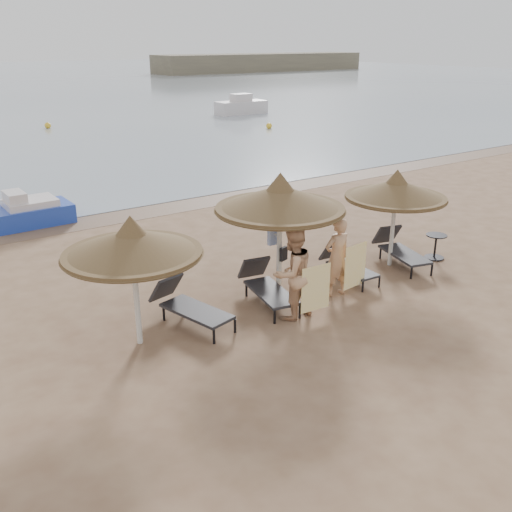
{
  "coord_description": "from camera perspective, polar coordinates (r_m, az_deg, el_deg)",
  "views": [
    {
      "loc": [
        -6.82,
        -8.24,
        5.56
      ],
      "look_at": [
        -0.35,
        1.2,
        1.18
      ],
      "focal_mm": 40.0,
      "sensor_mm": 36.0,
      "label": 1
    }
  ],
  "objects": [
    {
      "name": "wet_sand_strip",
      "position": [
        19.71,
        -12.79,
        4.05
      ],
      "size": [
        200.0,
        1.6,
        0.01
      ],
      "primitive_type": "cube",
      "color": "brown",
      "rests_on": "ground"
    },
    {
      "name": "bag_patterned",
      "position": [
        12.87,
        1.88,
        2.1
      ],
      "size": [
        0.34,
        0.11,
        0.43
      ],
      "rotation": [
        0.0,
        0.0,
        -0.0
      ],
      "color": "white",
      "rests_on": "ground"
    },
    {
      "name": "lounger_far_left",
      "position": [
        11.94,
        -6.87,
        -4.82
      ],
      "size": [
        1.12,
        2.08,
        0.89
      ],
      "rotation": [
        0.0,
        0.0,
        0.25
      ],
      "color": "black",
      "rests_on": "ground"
    },
    {
      "name": "side_table",
      "position": [
        16.02,
        17.49,
        0.84
      ],
      "size": [
        0.55,
        0.55,
        0.67
      ],
      "rotation": [
        0.0,
        0.0,
        -0.03
      ],
      "color": "black",
      "rests_on": "ground"
    },
    {
      "name": "buoy_right",
      "position": [
        38.23,
        1.31,
        12.88
      ],
      "size": [
        0.39,
        0.39,
        0.39
      ],
      "primitive_type": "sphere",
      "color": "yellow",
      "rests_on": "ground"
    },
    {
      "name": "palapa_center",
      "position": [
        12.47,
        2.42,
        5.74
      ],
      "size": [
        2.9,
        2.9,
        2.87
      ],
      "rotation": [
        0.0,
        0.0,
        0.37
      ],
      "color": "silver",
      "rests_on": "ground"
    },
    {
      "name": "towel_left",
      "position": [
        11.91,
        6.0,
        -3.23
      ],
      "size": [
        0.72,
        0.07,
        1.01
      ],
      "rotation": [
        0.0,
        0.0,
        -0.06
      ],
      "color": "yellow",
      "rests_on": "ground"
    },
    {
      "name": "pedal_boat",
      "position": [
        19.49,
        -21.63,
        4.15
      ],
      "size": [
        2.43,
        1.48,
        1.12
      ],
      "rotation": [
        0.0,
        0.0,
        0.03
      ],
      "color": "#203DAB",
      "rests_on": "ground"
    },
    {
      "name": "towel_right",
      "position": [
        13.15,
        9.91,
        -0.97
      ],
      "size": [
        0.74,
        0.11,
        1.04
      ],
      "rotation": [
        0.0,
        0.0,
        0.13
      ],
      "color": "yellow",
      "rests_on": "ground"
    },
    {
      "name": "lounger_far_right",
      "position": [
        15.42,
        14.13,
        0.72
      ],
      "size": [
        1.14,
        2.05,
        0.87
      ],
      "rotation": [
        0.0,
        0.0,
        -0.27
      ],
      "color": "black",
      "rests_on": "ground"
    },
    {
      "name": "lounger_near_left",
      "position": [
        12.75,
        0.99,
        -2.92
      ],
      "size": [
        0.99,
        2.05,
        0.88
      ],
      "rotation": [
        0.0,
        0.0,
        -0.18
      ],
      "color": "black",
      "rests_on": "ground"
    },
    {
      "name": "ground",
      "position": [
        12.05,
        4.62,
        -6.59
      ],
      "size": [
        160.0,
        160.0,
        0.0
      ],
      "primitive_type": "plane",
      "color": "#8A6950",
      "rests_on": "ground"
    },
    {
      "name": "bag_dark",
      "position": [
        12.73,
        2.77,
        0.22
      ],
      "size": [
        0.23,
        0.14,
        0.31
      ],
      "rotation": [
        0.0,
        0.0,
        0.32
      ],
      "color": "black",
      "rests_on": "ground"
    },
    {
      "name": "lounger_near_right",
      "position": [
        14.25,
        9.01,
        -0.77
      ],
      "size": [
        0.66,
        1.74,
        0.77
      ],
      "rotation": [
        0.0,
        0.0,
        -0.05
      ],
      "color": "black",
      "rests_on": "ground"
    },
    {
      "name": "palapa_left",
      "position": [
        10.63,
        -12.3,
        1.26
      ],
      "size": [
        2.61,
        2.61,
        2.59
      ],
      "rotation": [
        0.0,
        0.0,
        0.38
      ],
      "color": "silver",
      "rests_on": "ground"
    },
    {
      "name": "person_right",
      "position": [
        12.97,
        8.13,
        0.5
      ],
      "size": [
        1.02,
        0.69,
        2.14
      ],
      "primitive_type": "imported",
      "rotation": [
        0.0,
        0.0,
        3.09
      ],
      "color": "tan",
      "rests_on": "ground"
    },
    {
      "name": "buoy_mid",
      "position": [
        40.72,
        -20.11,
        12.16
      ],
      "size": [
        0.41,
        0.41,
        0.41
      ],
      "primitive_type": "sphere",
      "color": "yellow",
      "rests_on": "ground"
    },
    {
      "name": "palapa_right",
      "position": [
        14.73,
        13.83,
        6.46
      ],
      "size": [
        2.56,
        2.56,
        2.54
      ],
      "rotation": [
        0.0,
        0.0,
        -0.42
      ],
      "color": "silver",
      "rests_on": "ground"
    },
    {
      "name": "person_left",
      "position": [
        11.77,
        3.68,
        -1.01
      ],
      "size": [
        1.13,
        0.79,
        2.32
      ],
      "primitive_type": "imported",
      "rotation": [
        0.0,
        0.0,
        3.23
      ],
      "color": "tan",
      "rests_on": "ground"
    }
  ]
}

